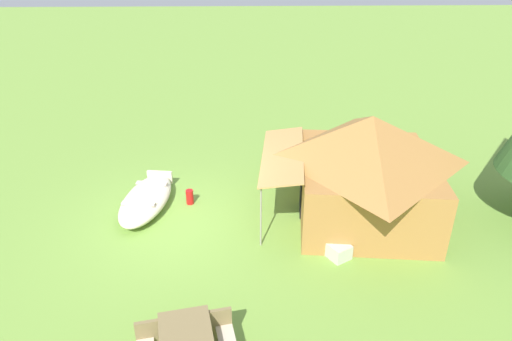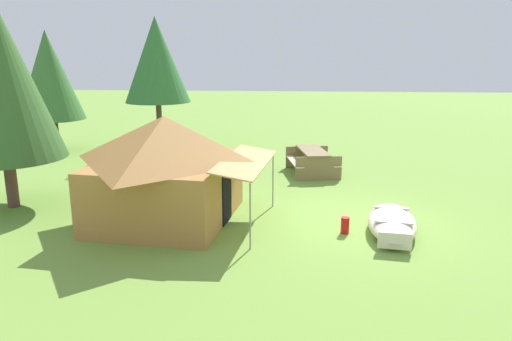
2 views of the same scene
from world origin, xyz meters
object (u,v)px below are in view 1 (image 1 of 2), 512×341
object	(u,v)px
canvas_cabin_tent	(367,166)
fuel_can	(190,197)
beached_rowboat	(146,199)
cooler_box	(338,250)

from	to	relation	value
canvas_cabin_tent	fuel_can	bearing A→B (deg)	-98.54
beached_rowboat	canvas_cabin_tent	distance (m)	5.24
canvas_cabin_tent	fuel_can	xyz separation A→B (m)	(-0.61, -4.09, -1.09)
beached_rowboat	canvas_cabin_tent	xyz separation A→B (m)	(0.47, 5.12, 1.04)
beached_rowboat	cooler_box	xyz separation A→B (m)	(2.07, 4.23, -0.08)
fuel_can	beached_rowboat	bearing A→B (deg)	-82.06
beached_rowboat	canvas_cabin_tent	size ratio (longest dim) A/B	0.61
beached_rowboat	fuel_can	bearing A→B (deg)	97.94
beached_rowboat	canvas_cabin_tent	world-z (taller)	canvas_cabin_tent
canvas_cabin_tent	cooler_box	world-z (taller)	canvas_cabin_tent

